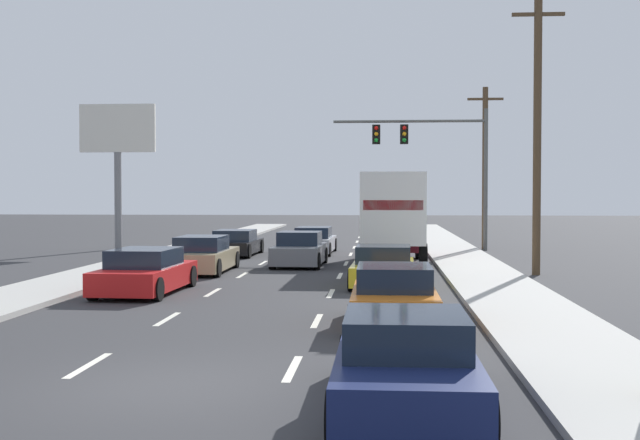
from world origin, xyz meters
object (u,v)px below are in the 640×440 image
(car_tan, at_px, (203,256))
(car_silver, at_px, (314,241))
(car_black, at_px, (235,244))
(utility_pole_far, at_px, (485,166))
(car_navy, at_px, (406,364))
(car_red, at_px, (145,272))
(traffic_signal_mast, at_px, (423,146))
(car_yellow, at_px, (383,267))
(car_orange, at_px, (394,298))
(car_gray, at_px, (300,251))
(box_truck, at_px, (393,213))
(utility_pole_mid, at_px, (537,133))
(roadside_billboard, at_px, (118,147))

(car_tan, height_order, car_silver, car_tan)
(car_black, height_order, utility_pole_far, utility_pole_far)
(car_tan, distance_m, car_navy, 19.36)
(car_red, relative_size, traffic_signal_mast, 0.60)
(car_navy, bearing_deg, car_yellow, 91.05)
(car_navy, bearing_deg, car_orange, 90.41)
(car_navy, bearing_deg, car_gray, 99.54)
(box_truck, bearing_deg, car_yellow, -92.86)
(car_silver, bearing_deg, car_orange, -80.56)
(utility_pole_far, bearing_deg, car_navy, -98.91)
(utility_pole_mid, bearing_deg, car_gray, 161.46)
(box_truck, bearing_deg, car_tan, -149.34)
(car_tan, bearing_deg, roadside_billboard, 120.77)
(car_navy, distance_m, utility_pole_mid, 19.31)
(car_black, relative_size, utility_pole_mid, 0.47)
(car_black, xyz_separation_m, utility_pole_far, (11.91, 5.07, 3.71))
(car_orange, distance_m, roadside_billboard, 27.17)
(car_navy, bearing_deg, roadside_billboard, 114.64)
(car_silver, xyz_separation_m, traffic_signal_mast, (5.22, 2.66, 4.60))
(car_black, relative_size, car_navy, 0.99)
(car_yellow, bearing_deg, car_orange, -88.39)
(car_silver, xyz_separation_m, roadside_billboard, (-10.19, 2.26, 4.63))
(car_black, bearing_deg, car_gray, -56.28)
(car_black, xyz_separation_m, utility_pole_mid, (12.07, -8.10, 4.42))
(car_black, height_order, car_navy, car_navy)
(traffic_signal_mast, bearing_deg, car_silver, -153.01)
(car_red, height_order, car_silver, car_red)
(car_silver, xyz_separation_m, box_truck, (3.63, -5.37, 1.48))
(car_black, distance_m, car_gray, 6.27)
(car_red, distance_m, car_navy, 13.91)
(utility_pole_mid, xyz_separation_m, utility_pole_far, (-0.16, 13.17, -0.71))
(box_truck, relative_size, car_navy, 1.64)
(car_gray, bearing_deg, utility_pole_mid, -18.54)
(car_gray, xyz_separation_m, car_yellow, (3.26, -6.53, -0.05))
(car_orange, xyz_separation_m, traffic_signal_mast, (1.77, 23.44, 4.59))
(car_silver, bearing_deg, car_yellow, -76.14)
(car_black, relative_size, car_tan, 0.98)
(box_truck, relative_size, roadside_billboard, 1.03)
(box_truck, xyz_separation_m, roadside_billboard, (-13.81, 7.63, 3.16))
(traffic_signal_mast, relative_size, utility_pole_mid, 0.80)
(car_black, distance_m, car_navy, 27.14)
(car_navy, xyz_separation_m, utility_pole_far, (4.90, 31.28, 3.67))
(car_orange, bearing_deg, utility_pole_far, 78.56)
(car_red, bearing_deg, box_truck, 54.94)
(roadside_billboard, bearing_deg, utility_pole_far, 4.44)
(traffic_signal_mast, distance_m, utility_pole_mid, 12.58)
(utility_pole_mid, bearing_deg, car_red, -153.16)
(traffic_signal_mast, bearing_deg, utility_pole_mid, -74.61)
(box_truck, bearing_deg, car_orange, -90.64)
(car_tan, relative_size, utility_pole_mid, 0.48)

